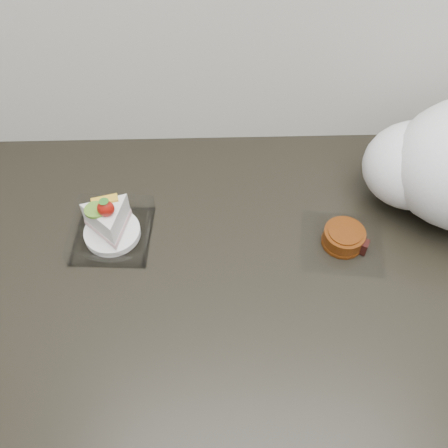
% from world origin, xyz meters
% --- Properties ---
extents(counter, '(2.04, 0.64, 0.90)m').
position_xyz_m(counter, '(0.00, 1.69, 0.45)').
color(counter, black).
rests_on(counter, ground).
extents(cake_tray, '(0.14, 0.14, 0.10)m').
position_xyz_m(cake_tray, '(-0.35, 1.75, 0.93)').
color(cake_tray, white).
rests_on(cake_tray, counter).
extents(mooncake_wrap, '(0.16, 0.15, 0.03)m').
position_xyz_m(mooncake_wrap, '(0.05, 1.73, 0.91)').
color(mooncake_wrap, white).
rests_on(mooncake_wrap, counter).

